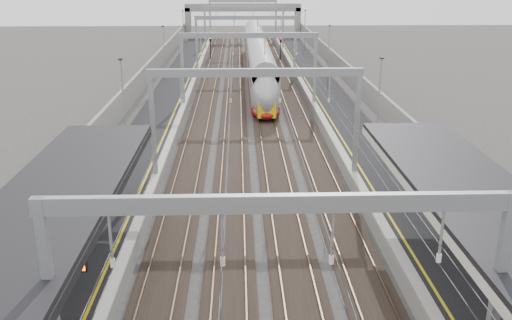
{
  "coord_description": "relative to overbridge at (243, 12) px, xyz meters",
  "views": [
    {
      "loc": [
        -1.02,
        -11.95,
        13.28
      ],
      "look_at": [
        0.0,
        20.65,
        2.28
      ],
      "focal_mm": 40.0,
      "sensor_mm": 36.0,
      "label": 1
    }
  ],
  "objects": [
    {
      "name": "signal_red_far",
      "position": [
        5.4,
        -25.25,
        -2.89
      ],
      "size": [
        0.32,
        0.32,
        3.48
      ],
      "color": "black",
      "rests_on": "ground"
    },
    {
      "name": "wall_right",
      "position": [
        11.2,
        -55.0,
        -3.71
      ],
      "size": [
        0.3,
        120.0,
        3.2
      ],
      "primitive_type": "cube",
      "color": "slate",
      "rests_on": "ground"
    },
    {
      "name": "canopy_left",
      "position": [
        -8.02,
        -97.01,
        -0.22
      ],
      "size": [
        4.4,
        30.0,
        4.24
      ],
      "color": "black",
      "rests_on": "platform_left"
    },
    {
      "name": "train",
      "position": [
        1.5,
        -40.27,
        -3.27
      ],
      "size": [
        2.62,
        47.83,
        4.15
      ],
      "color": "maroon",
      "rests_on": "ground"
    },
    {
      "name": "overbridge",
      "position": [
        0.0,
        0.0,
        0.0
      ],
      "size": [
        22.0,
        2.2,
        6.9
      ],
      "color": "slate",
      "rests_on": "ground"
    },
    {
      "name": "signal_red_near",
      "position": [
        3.2,
        -29.87,
        -2.89
      ],
      "size": [
        0.32,
        0.32,
        3.48
      ],
      "color": "black",
      "rests_on": "ground"
    },
    {
      "name": "signal_green",
      "position": [
        -5.2,
        -24.41,
        -2.89
      ],
      "size": [
        0.32,
        0.32,
        3.48
      ],
      "color": "black",
      "rests_on": "ground"
    },
    {
      "name": "overhead_line",
      "position": [
        0.0,
        -48.38,
        0.83
      ],
      "size": [
        13.0,
        140.0,
        6.6
      ],
      "color": "gray",
      "rests_on": "platform_left"
    },
    {
      "name": "platform_right",
      "position": [
        8.0,
        -55.0,
        -4.81
      ],
      "size": [
        4.0,
        120.0,
        1.0
      ],
      "primitive_type": "cube",
      "color": "black",
      "rests_on": "ground"
    },
    {
      "name": "platform_left",
      "position": [
        -8.0,
        -55.0,
        -4.81
      ],
      "size": [
        4.0,
        120.0,
        1.0
      ],
      "primitive_type": "cube",
      "color": "black",
      "rests_on": "ground"
    },
    {
      "name": "wall_left",
      "position": [
        -11.2,
        -55.0,
        -3.71
      ],
      "size": [
        0.3,
        120.0,
        3.2
      ],
      "primitive_type": "cube",
      "color": "slate",
      "rests_on": "ground"
    },
    {
      "name": "tracks",
      "position": [
        0.0,
        -55.0,
        -5.26
      ],
      "size": [
        11.4,
        140.0,
        0.2
      ],
      "color": "black",
      "rests_on": "ground"
    }
  ]
}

